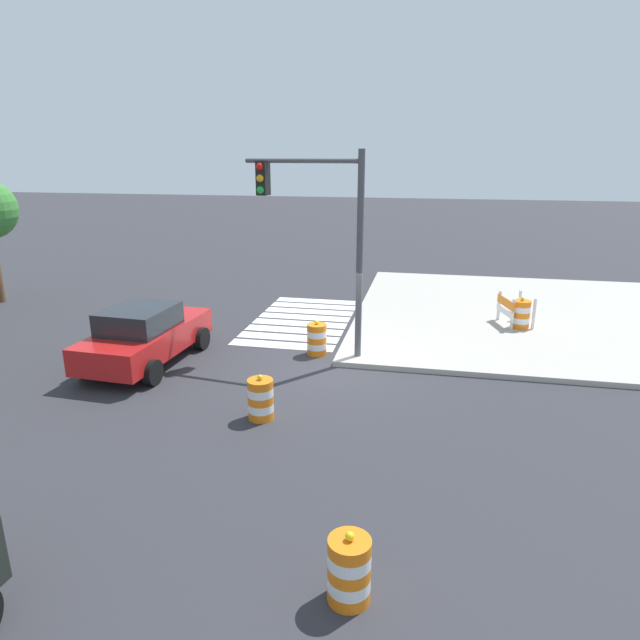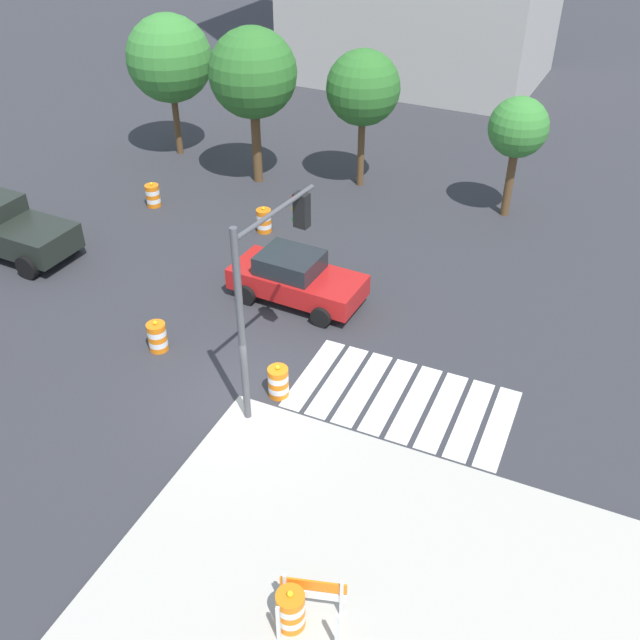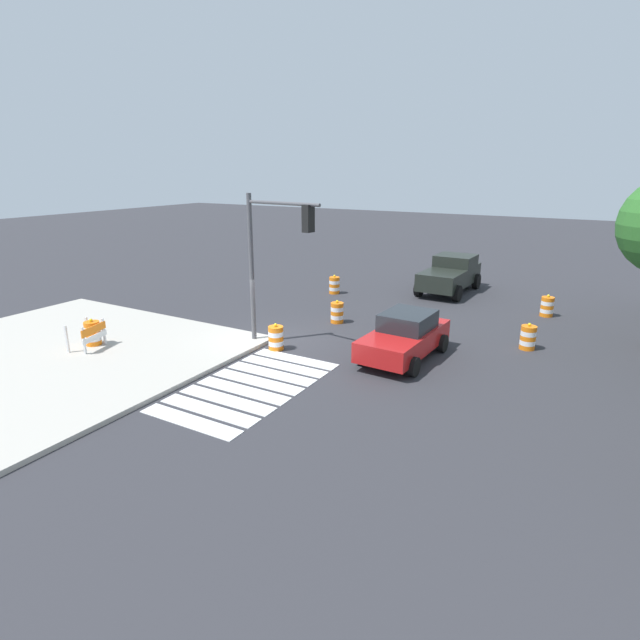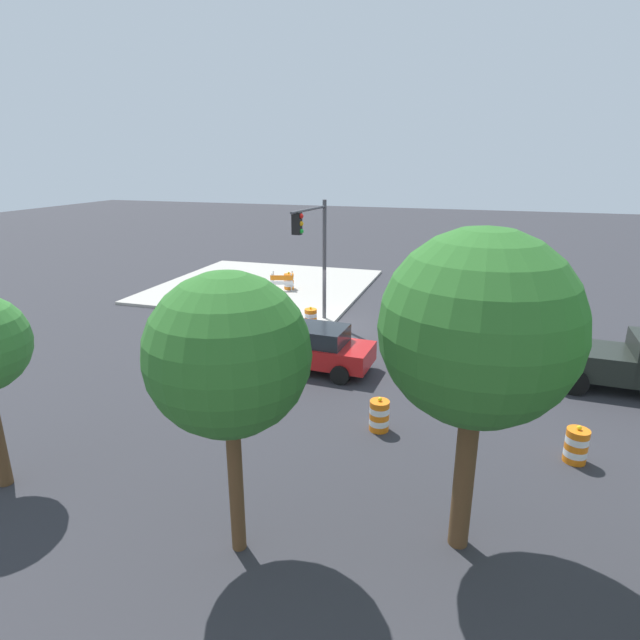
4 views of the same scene
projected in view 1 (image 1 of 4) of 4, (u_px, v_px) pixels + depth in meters
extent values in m
plane|color=#2D2D33|center=(332.00, 367.00, 14.87)|extent=(120.00, 120.00, 0.00)
cube|color=#ADA89E|center=(531.00, 315.00, 19.32)|extent=(12.00, 12.00, 0.15)
cube|color=silver|center=(282.00, 345.00, 16.50)|extent=(0.60, 3.20, 0.02)
cube|color=silver|center=(288.00, 338.00, 17.21)|extent=(0.60, 3.20, 0.02)
cube|color=silver|center=(294.00, 330.00, 17.91)|extent=(0.60, 3.20, 0.02)
cube|color=silver|center=(299.00, 324.00, 18.61)|extent=(0.60, 3.20, 0.02)
cube|color=silver|center=(304.00, 317.00, 19.32)|extent=(0.60, 3.20, 0.02)
cube|color=silver|center=(309.00, 312.00, 20.02)|extent=(0.60, 3.20, 0.02)
cube|color=silver|center=(313.00, 306.00, 20.72)|extent=(0.60, 3.20, 0.02)
cube|color=silver|center=(318.00, 301.00, 21.43)|extent=(0.60, 3.20, 0.02)
cube|color=red|center=(147.00, 339.00, 15.00)|extent=(4.39, 2.07, 0.70)
cube|color=#1E2328|center=(139.00, 319.00, 14.58)|extent=(1.98, 1.70, 0.60)
cylinder|color=black|center=(144.00, 333.00, 16.58)|extent=(0.67, 0.27, 0.66)
cylinder|color=black|center=(202.00, 338.00, 16.12)|extent=(0.67, 0.27, 0.66)
cylinder|color=black|center=(86.00, 365.00, 14.08)|extent=(0.67, 0.27, 0.66)
cylinder|color=black|center=(152.00, 372.00, 13.62)|extent=(0.67, 0.27, 0.66)
cylinder|color=orange|center=(317.00, 351.00, 15.78)|extent=(0.56, 0.56, 0.18)
cylinder|color=white|center=(317.00, 345.00, 15.73)|extent=(0.56, 0.56, 0.18)
cylinder|color=orange|center=(317.00, 339.00, 15.68)|extent=(0.56, 0.56, 0.18)
cylinder|color=white|center=(317.00, 333.00, 15.63)|extent=(0.56, 0.56, 0.18)
cylinder|color=orange|center=(317.00, 327.00, 15.57)|extent=(0.56, 0.56, 0.18)
sphere|color=yellow|center=(317.00, 322.00, 15.53)|extent=(0.12, 0.12, 0.12)
cylinder|color=orange|center=(349.00, 593.00, 7.10)|extent=(0.56, 0.56, 0.18)
cylinder|color=white|center=(349.00, 581.00, 7.04)|extent=(0.56, 0.56, 0.18)
cylinder|color=orange|center=(349.00, 570.00, 6.99)|extent=(0.56, 0.56, 0.18)
cylinder|color=white|center=(349.00, 558.00, 6.94)|extent=(0.56, 0.56, 0.18)
cylinder|color=orange|center=(350.00, 546.00, 6.89)|extent=(0.56, 0.56, 0.18)
sphere|color=yellow|center=(350.00, 536.00, 6.84)|extent=(0.12, 0.12, 0.12)
cylinder|color=orange|center=(261.00, 414.00, 11.96)|extent=(0.56, 0.56, 0.18)
cylinder|color=white|center=(261.00, 407.00, 11.91)|extent=(0.56, 0.56, 0.18)
cylinder|color=orange|center=(261.00, 399.00, 11.86)|extent=(0.56, 0.56, 0.18)
cylinder|color=white|center=(260.00, 391.00, 11.81)|extent=(0.56, 0.56, 0.18)
cylinder|color=orange|center=(260.00, 384.00, 11.75)|extent=(0.56, 0.56, 0.18)
sphere|color=yellow|center=(260.00, 377.00, 11.71)|extent=(0.12, 0.12, 0.12)
cylinder|color=orange|center=(520.00, 325.00, 17.70)|extent=(0.56, 0.56, 0.18)
cylinder|color=white|center=(520.00, 320.00, 17.64)|extent=(0.56, 0.56, 0.18)
cylinder|color=orange|center=(521.00, 314.00, 17.59)|extent=(0.56, 0.56, 0.18)
cylinder|color=white|center=(521.00, 309.00, 17.54)|extent=(0.56, 0.56, 0.18)
cylinder|color=orange|center=(522.00, 303.00, 17.49)|extent=(0.56, 0.56, 0.18)
sphere|color=yellow|center=(523.00, 299.00, 17.44)|extent=(0.12, 0.12, 0.12)
cube|color=silver|center=(512.00, 314.00, 17.39)|extent=(0.09, 0.09, 1.00)
cube|color=silver|center=(534.00, 314.00, 17.44)|extent=(0.09, 0.09, 1.00)
cube|color=silver|center=(499.00, 305.00, 18.44)|extent=(0.09, 0.09, 1.00)
cube|color=silver|center=(519.00, 305.00, 18.49)|extent=(0.09, 0.09, 1.00)
cube|color=orange|center=(506.00, 302.00, 17.84)|extent=(1.26, 0.39, 0.28)
cube|color=white|center=(505.00, 311.00, 17.93)|extent=(1.26, 0.39, 0.20)
cylinder|color=#4C4C51|center=(360.00, 258.00, 14.48)|extent=(0.18, 0.18, 5.50)
cylinder|color=#4C4C51|center=(302.00, 161.00, 14.26)|extent=(0.52, 3.19, 0.12)
cube|color=black|center=(263.00, 178.00, 14.74)|extent=(0.39, 0.32, 0.90)
sphere|color=red|center=(260.00, 167.00, 14.48)|extent=(0.20, 0.20, 0.20)
sphere|color=#F2A514|center=(260.00, 178.00, 14.57)|extent=(0.20, 0.20, 0.20)
sphere|color=green|center=(260.00, 190.00, 14.65)|extent=(0.20, 0.20, 0.20)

